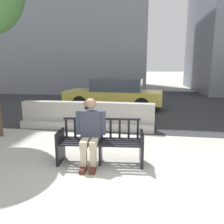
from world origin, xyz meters
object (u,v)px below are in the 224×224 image
at_px(seated_person, 91,130).
at_px(jersey_barrier_centre, 122,119).
at_px(car_taxi_near, 115,93).
at_px(jersey_barrier_left, 54,117).
at_px(street_bench, 101,144).

distance_m(seated_person, jersey_barrier_centre, 2.59).
bearing_deg(seated_person, car_taxi_near, 93.84).
bearing_deg(jersey_barrier_left, jersey_barrier_centre, 1.47).
bearing_deg(jersey_barrier_centre, seated_person, -97.59).
relative_size(street_bench, jersey_barrier_left, 0.85).
height_order(seated_person, jersey_barrier_left, seated_person).
distance_m(street_bench, car_taxi_near, 6.14).
height_order(jersey_barrier_centre, car_taxi_near, car_taxi_near).
bearing_deg(street_bench, jersey_barrier_left, 130.05).
xyz_separation_m(street_bench, seated_person, (-0.18, -0.07, 0.29)).
height_order(seated_person, car_taxi_near, car_taxi_near).
bearing_deg(jersey_barrier_left, street_bench, -49.95).
relative_size(jersey_barrier_centre, jersey_barrier_left, 1.00).
height_order(jersey_barrier_centre, jersey_barrier_left, same).
relative_size(seated_person, jersey_barrier_left, 0.65).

